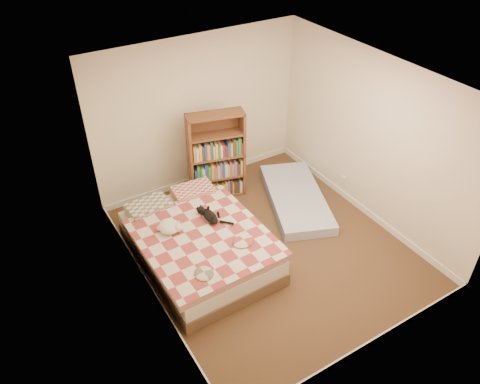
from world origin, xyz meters
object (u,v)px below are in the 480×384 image
bed (198,242)px  white_dog (170,227)px  bookshelf (216,166)px  black_cat (209,215)px  floor_mattress (296,198)px

bed → white_dog: (-0.32, 0.13, 0.33)m
bookshelf → black_cat: size_ratio=2.51×
bed → floor_mattress: bearing=7.8°
floor_mattress → white_dog: white_dog is taller
white_dog → floor_mattress: bearing=5.0°
black_cat → bookshelf: bearing=41.8°
bed → bookshelf: (0.94, 1.18, 0.28)m
black_cat → floor_mattress: bearing=-8.1°
bookshelf → black_cat: bearing=-108.1°
floor_mattress → black_cat: black_cat is taller
floor_mattress → white_dog: size_ratio=5.82×
black_cat → bed: bearing=-174.9°
black_cat → white_dog: bearing=160.6°
bookshelf → white_dog: bookshelf is taller
bed → bookshelf: bookshelf is taller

